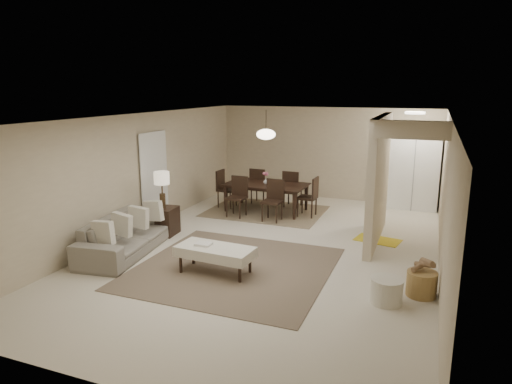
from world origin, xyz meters
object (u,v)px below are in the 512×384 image
at_px(side_table, 164,221).
at_px(ottoman_bench, 215,252).
at_px(sofa, 127,235).
at_px(wicker_basket, 422,284).
at_px(pantry_cabinet, 414,168).
at_px(dining_table, 266,198).
at_px(round_pouf, 387,291).

bearing_deg(side_table, ottoman_bench, -37.25).
height_order(sofa, ottoman_bench, sofa).
bearing_deg(side_table, wicker_basket, -12.22).
bearing_deg(side_table, pantry_cabinet, 40.88).
relative_size(ottoman_bench, dining_table, 0.66).
xyz_separation_m(round_pouf, dining_table, (-3.31, 4.01, 0.17)).
xyz_separation_m(side_table, dining_table, (1.38, 2.46, 0.06)).
bearing_deg(pantry_cabinet, ottoman_bench, -116.80).
bearing_deg(wicker_basket, side_table, 167.78).
bearing_deg(dining_table, wicker_basket, -41.09).
distance_m(side_table, round_pouf, 4.94).
relative_size(sofa, round_pouf, 4.95).
bearing_deg(pantry_cabinet, side_table, -139.12).
bearing_deg(round_pouf, dining_table, 129.58).
bearing_deg(sofa, dining_table, -29.42).
bearing_deg(pantry_cabinet, dining_table, -153.97).
height_order(ottoman_bench, dining_table, dining_table).
bearing_deg(wicker_basket, ottoman_bench, -173.74).
bearing_deg(wicker_basket, round_pouf, -136.90).
distance_m(ottoman_bench, round_pouf, 2.77).
height_order(round_pouf, dining_table, dining_table).
xyz_separation_m(sofa, round_pouf, (4.74, -0.38, -0.16)).
bearing_deg(dining_table, sofa, -109.04).
distance_m(sofa, side_table, 1.17).
xyz_separation_m(ottoman_bench, dining_table, (-0.55, 3.93, -0.02)).
relative_size(side_table, dining_table, 0.29).
relative_size(pantry_cabinet, side_table, 3.64).
height_order(sofa, wicker_basket, sofa).
height_order(ottoman_bench, side_table, side_table).
distance_m(sofa, dining_table, 3.90).
xyz_separation_m(pantry_cabinet, side_table, (-4.75, -4.11, -0.76)).
distance_m(sofa, wicker_basket, 5.20).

